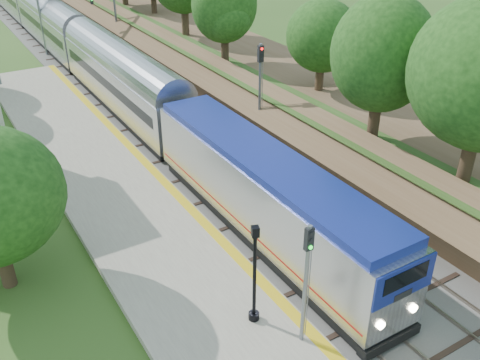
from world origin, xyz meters
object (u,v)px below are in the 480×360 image
signal_gantry (77,5)px  signal_platform (306,273)px  lamppost_far (254,280)px  train (54,29)px  signal_farside (260,83)px

signal_gantry → signal_platform: (-5.37, -46.61, -1.06)m
lamppost_far → signal_platform: bearing=-62.1°
train → signal_platform: signal_platform is taller
signal_farside → train: bearing=101.3°
lamppost_far → signal_farside: (10.13, 15.14, 1.89)m
signal_platform → signal_gantry: bearing=83.4°
signal_gantry → lamppost_far: signal_gantry is taller
signal_farside → lamppost_far: bearing=-123.8°
signal_gantry → lamppost_far: bearing=-98.1°
signal_gantry → lamppost_far: size_ratio=1.80×
signal_gantry → train: 3.81m
signal_gantry → signal_farside: bearing=-82.8°
train → signal_platform: (-2.90, -48.09, 1.43)m
signal_gantry → signal_platform: size_ratio=1.53×
lamppost_far → signal_farside: signal_farside is taller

